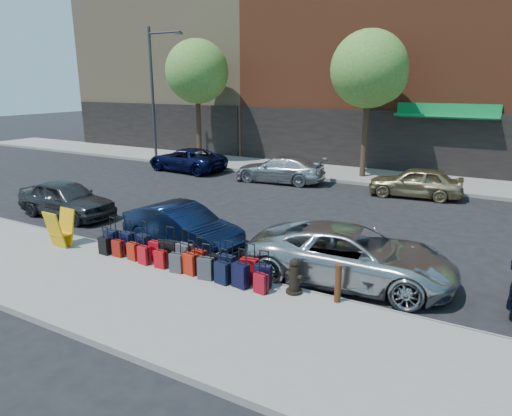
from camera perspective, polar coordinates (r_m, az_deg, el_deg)
The scene contains 40 objects.
ground at distance 16.22m, azimuth 1.56°, elevation -2.13°, with size 120.00×120.00×0.00m, color black.
sidewalk_near at distance 11.27m, azimuth -14.45°, elevation -10.41°, with size 60.00×4.00×0.15m, color gray.
sidewalk_far at distance 25.21m, azimuth 12.36°, elevation 4.07°, with size 60.00×4.00×0.15m, color gray.
curb_near at distance 12.65m, azimuth -8.10°, elevation -7.12°, with size 60.00×0.08×0.15m, color gray.
curb_far at distance 23.33m, azimuth 10.85°, elevation 3.24°, with size 60.00×0.08×0.15m, color gray.
building_left at distance 39.39m, azimuth -7.11°, elevation 19.84°, with size 15.00×12.12×16.00m.
tree_left at distance 28.80m, azimuth -7.14°, elevation 16.37°, with size 3.80×3.80×7.27m.
tree_center at distance 24.09m, azimuth 14.25°, elevation 16.23°, with size 3.80×3.80×7.27m.
streetlight at distance 30.11m, azimuth -12.57°, elevation 14.65°, with size 2.59×0.18×8.00m.
suitcase_front_0 at distance 13.92m, azimuth -17.54°, elevation -3.87°, with size 0.44×0.28×1.00m.
suitcase_front_1 at distance 13.58m, azimuth -15.82°, elevation -4.22°, with size 0.44×0.27×1.00m.
suitcase_front_2 at distance 13.20m, azimuth -13.90°, elevation -4.60°, with size 0.47×0.32×1.04m.
suitcase_front_3 at distance 12.88m, azimuth -12.40°, elevation -5.25°, with size 0.37×0.21×0.88m.
suitcase_front_4 at distance 12.53m, azimuth -10.71°, elevation -5.51°, with size 0.45×0.26×1.04m.
suitcase_front_5 at distance 12.24m, azimuth -8.93°, elevation -5.92°, with size 0.47×0.31×1.05m.
suitcase_front_6 at distance 12.02m, azimuth -7.11°, elevation -6.50°, with size 0.37×0.21×0.89m.
suitcase_front_7 at distance 11.70m, azimuth -5.03°, elevation -7.11°, with size 0.37×0.22×0.87m.
suitcase_front_8 at distance 11.46m, azimuth -3.59°, elevation -7.37°, with size 0.43×0.26×0.98m.
suitcase_front_9 at distance 11.22m, azimuth -0.86°, elevation -7.83°, with size 0.44×0.29×1.00m.
suitcase_front_10 at distance 10.98m, azimuth 0.90°, elevation -8.51°, with size 0.41×0.28×0.92m.
suitcase_back_0 at distance 13.72m, azimuth -18.38°, elevation -4.49°, with size 0.34×0.21×0.81m.
suitcase_back_1 at distance 13.44m, azimuth -16.85°, elevation -4.84°, with size 0.33×0.19×0.77m.
suitcase_back_2 at distance 13.07m, azimuth -15.10°, elevation -5.25°, with size 0.35×0.23×0.79m.
suitcase_back_3 at distance 12.71m, azimuth -13.81°, elevation -5.74°, with size 0.36×0.23×0.81m.
suitcase_back_4 at distance 12.37m, azimuth -11.83°, elevation -6.27°, with size 0.33×0.20×0.78m.
suitcase_back_5 at distance 12.00m, azimuth -9.89°, elevation -6.77°, with size 0.37×0.24×0.82m.
suitcase_back_6 at distance 11.82m, azimuth -8.24°, elevation -6.93°, with size 0.40×0.26×0.90m.
suitcase_back_7 at distance 11.50m, azimuth -6.29°, elevation -7.50°, with size 0.41×0.28×0.91m.
suitcase_back_8 at distance 11.23m, azimuth -4.22°, elevation -8.08°, with size 0.39×0.26×0.88m.
suitcase_back_9 at distance 11.00m, azimuth -1.94°, elevation -8.43°, with size 0.44×0.30×0.96m.
suitcase_back_10 at distance 10.74m, azimuth 0.61°, elevation -9.38°, with size 0.34×0.23×0.77m.
fire_hydrant at distance 10.72m, azimuth 4.82°, elevation -8.56°, with size 0.44×0.39×0.86m.
bollard at distance 10.39m, azimuth 10.22°, elevation -9.19°, with size 0.17×0.17×0.89m.
display_rack at distance 14.76m, azimuth -23.25°, elevation -2.39°, with size 0.63×0.69×1.10m.
car_near_0 at distance 18.45m, azimuth -22.63°, elevation 1.07°, with size 1.63×4.06×1.38m, color #343437.
car_near_1 at distance 13.99m, azimuth -9.18°, elevation -2.36°, with size 1.41×4.04×1.33m, color #0B1734.
car_near_2 at distance 11.74m, azimuth 11.82°, elevation -5.80°, with size 2.36×5.11×1.42m, color silver.
car_far_0 at distance 26.35m, azimuth -8.67°, elevation 6.01°, with size 2.17×4.70×1.31m, color #0C1036.
car_far_1 at distance 23.09m, azimuth 3.00°, elevation 4.86°, with size 1.85×4.56×1.32m, color silver.
car_far_2 at distance 21.20m, azimuth 19.30°, elevation 3.08°, with size 1.58×3.94×1.34m, color tan.
Camera 1 is at (7.25, -13.66, 4.90)m, focal length 32.00 mm.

